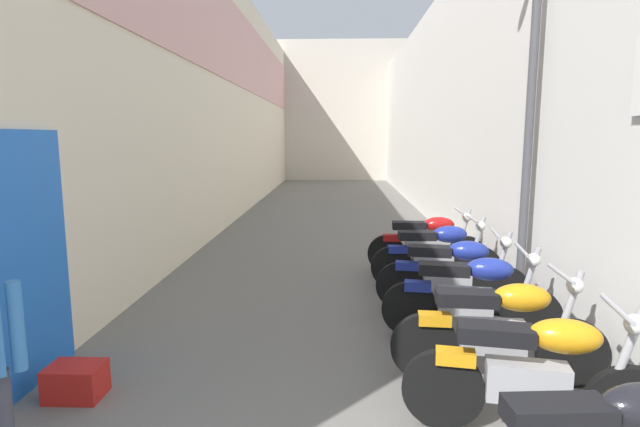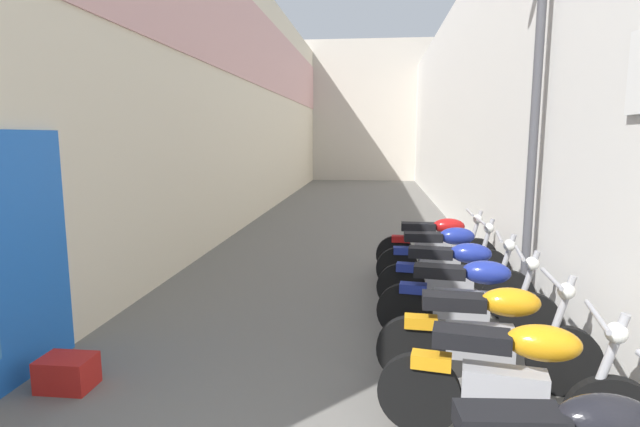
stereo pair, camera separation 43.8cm
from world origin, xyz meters
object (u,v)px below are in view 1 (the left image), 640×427
Objects in this scene: motorcycle_third at (499,328)px; plastic_crate at (76,381)px; motorcycle_sixth at (437,254)px; street_lamp at (525,75)px; motorcycle_seventh at (427,242)px; motorcycle_fourth at (471,294)px; motorcycle_fifth at (453,273)px; motorcycle_second at (536,372)px.

motorcycle_third is 4.21× the size of plastic_crate.
motorcycle_sixth is 0.38× the size of street_lamp.
motorcycle_seventh is at bearing 90.00° from motorcycle_third.
street_lamp is at bearing 48.88° from motorcycle_fourth.
plastic_crate is (-3.56, -3.19, -0.36)m from motorcycle_sixth.
motorcycle_third is 1.01× the size of motorcycle_fifth.
motorcycle_sixth is (0.00, 3.62, 0.00)m from motorcycle_second.
motorcycle_third is at bearing -89.99° from motorcycle_fourth.
motorcycle_second is at bearing -90.00° from motorcycle_fifth.
motorcycle_third is at bearing -90.00° from motorcycle_sixth.
motorcycle_second is 0.99× the size of motorcycle_third.
street_lamp reaches higher than plastic_crate.
motorcycle_fifth is at bearing 90.00° from motorcycle_fourth.
motorcycle_sixth is at bearing 90.00° from motorcycle_second.
motorcycle_third is 3.60m from plastic_crate.
motorcycle_fourth is at bearing 90.01° from motorcycle_third.
motorcycle_sixth is 4.21× the size of plastic_crate.
motorcycle_fourth is 1.86m from motorcycle_sixth.
motorcycle_second is 4.17× the size of plastic_crate.
motorcycle_third is 1.00× the size of motorcycle_seventh.
motorcycle_fifth is 4.19m from plastic_crate.
plastic_crate is at bearing -148.55° from motorcycle_fifth.
plastic_crate is (-3.56, -0.39, -0.36)m from motorcycle_third.
plastic_crate is 0.09× the size of street_lamp.
street_lamp is at bearing -3.77° from motorcycle_fifth.
motorcycle_second is 2.61m from motorcycle_fifth.
motorcycle_third and motorcycle_fifth have the same top height.
motorcycle_fourth is 0.38× the size of street_lamp.
motorcycle_fifth is (-0.00, 0.85, 0.00)m from motorcycle_fourth.
motorcycle_sixth and motorcycle_seventh have the same top height.
motorcycle_second is 1.00× the size of motorcycle_fourth.
motorcycle_fifth is at bearing 176.23° from street_lamp.
motorcycle_third is (0.00, 0.82, 0.00)m from motorcycle_second.
street_lamp is (0.70, 1.74, 2.33)m from motorcycle_third.
motorcycle_third is at bearing -90.00° from motorcycle_seventh.
motorcycle_fourth and motorcycle_seventh have the same top height.
street_lamp reaches higher than motorcycle_third.
motorcycle_third is 1.79m from motorcycle_fifth.
motorcycle_fourth is (0.00, 1.76, 0.00)m from motorcycle_second.
motorcycle_third is at bearing -111.96° from street_lamp.
street_lamp is at bearing 68.04° from motorcycle_third.
motorcycle_fourth is 0.85m from motorcycle_fifth.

